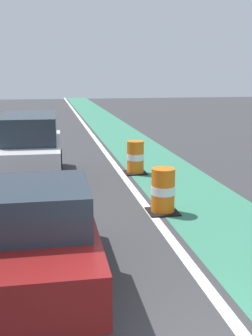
% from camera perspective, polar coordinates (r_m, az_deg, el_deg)
% --- Properties ---
extents(bike_lane_strip, '(2.50, 80.00, 0.01)m').
position_cam_1_polar(bike_lane_strip, '(16.60, 3.04, 1.37)').
color(bike_lane_strip, '#387F60').
rests_on(bike_lane_strip, ground).
extents(lane_divider_stripe, '(0.20, 80.00, 0.01)m').
position_cam_1_polar(lane_divider_stripe, '(16.32, -2.09, 1.18)').
color(lane_divider_stripe, silver).
rests_on(lane_divider_stripe, ground).
extents(parked_sedan_nearest, '(1.96, 4.12, 1.70)m').
position_cam_1_polar(parked_sedan_nearest, '(6.76, -12.15, -8.92)').
color(parked_sedan_nearest, maroon).
rests_on(parked_sedan_nearest, ground).
extents(parked_suv_second, '(2.03, 4.65, 2.04)m').
position_cam_1_polar(parked_suv_second, '(13.38, -12.80, 2.76)').
color(parked_suv_second, silver).
rests_on(parked_suv_second, ground).
extents(traffic_barrel_front, '(0.73, 0.73, 1.09)m').
position_cam_1_polar(traffic_barrel_front, '(10.10, 5.03, -3.15)').
color(traffic_barrel_front, orange).
rests_on(traffic_barrel_front, ground).
extents(traffic_barrel_mid, '(0.73, 0.73, 1.09)m').
position_cam_1_polar(traffic_barrel_mid, '(13.97, 1.27, 1.40)').
color(traffic_barrel_mid, orange).
rests_on(traffic_barrel_mid, ground).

